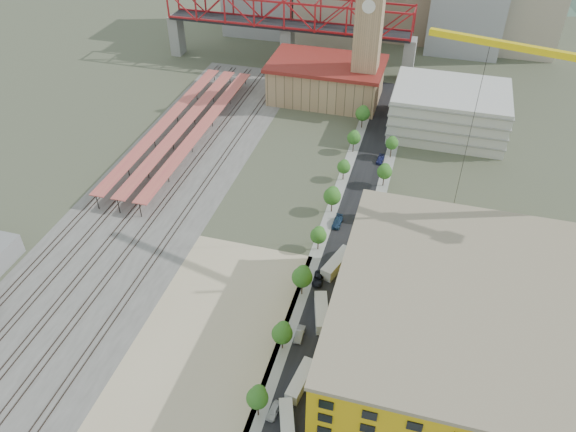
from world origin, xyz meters
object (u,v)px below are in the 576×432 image
(clock_tower, at_px, (369,20))
(site_trailer_c, at_px, (322,313))
(site_trailer_d, at_px, (337,263))
(site_trailer_b, at_px, (301,380))
(construction_building, at_px, (459,331))
(site_trailer_a, at_px, (287,424))
(car_0, at_px, (274,411))

(clock_tower, xyz_separation_m, site_trailer_c, (8.00, -95.22, -27.37))
(site_trailer_d, bearing_deg, site_trailer_b, -71.58)
(site_trailer_b, bearing_deg, site_trailer_c, 98.76)
(clock_tower, relative_size, site_trailer_b, 5.82)
(site_trailer_d, bearing_deg, site_trailer_c, -71.58)
(site_trailer_b, bearing_deg, construction_building, 33.67)
(clock_tower, distance_m, site_trailer_d, 84.91)
(site_trailer_a, bearing_deg, construction_building, 19.57)
(site_trailer_d, bearing_deg, construction_building, -19.15)
(clock_tower, xyz_separation_m, construction_building, (34.00, -99.99, -19.29))
(clock_tower, bearing_deg, construction_building, -71.22)
(site_trailer_c, bearing_deg, site_trailer_b, -105.73)
(construction_building, xyz_separation_m, car_0, (-29.00, -18.96, -8.71))
(site_trailer_c, xyz_separation_m, site_trailer_d, (0.00, 15.23, 0.05))
(clock_tower, bearing_deg, site_trailer_b, -85.92)
(construction_building, height_order, car_0, construction_building)
(clock_tower, height_order, site_trailer_b, clock_tower)
(construction_building, relative_size, car_0, 12.35)
(site_trailer_d, xyz_separation_m, car_0, (-3.00, -38.96, -0.68))
(clock_tower, bearing_deg, site_trailer_c, -85.20)
(site_trailer_d, bearing_deg, clock_tower, 114.13)
(site_trailer_a, relative_size, site_trailer_c, 0.90)
(site_trailer_a, distance_m, site_trailer_c, 25.86)
(site_trailer_b, height_order, car_0, site_trailer_b)
(clock_tower, xyz_separation_m, site_trailer_a, (8.00, -121.09, -27.50))
(site_trailer_a, distance_m, car_0, 3.71)
(clock_tower, relative_size, site_trailer_d, 5.17)
(site_trailer_a, height_order, site_trailer_c, site_trailer_c)
(site_trailer_a, bearing_deg, site_trailer_d, 70.52)
(site_trailer_c, bearing_deg, site_trailer_d, 74.27)
(site_trailer_c, relative_size, car_0, 2.36)
(site_trailer_a, bearing_deg, site_trailer_c, 70.52)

